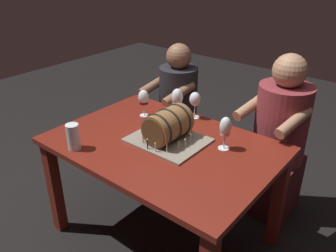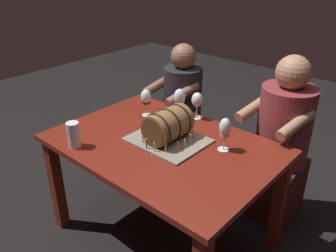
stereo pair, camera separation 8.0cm
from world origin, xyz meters
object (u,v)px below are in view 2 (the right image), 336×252
at_px(wine_glass_empty, 197,100).
at_px(person_seated_left, 182,117).
at_px(wine_glass_red, 146,98).
at_px(person_seated_right, 281,146).
at_px(dining_table, 163,157).
at_px(wine_glass_white, 180,98).
at_px(barrel_cake, 168,127).
at_px(wine_glass_rose, 225,129).
at_px(beer_pint, 74,136).

relative_size(wine_glass_empty, person_seated_left, 0.17).
height_order(wine_glass_red, person_seated_right, person_seated_right).
height_order(dining_table, person_seated_right, person_seated_right).
relative_size(wine_glass_empty, person_seated_right, 0.16).
relative_size(wine_glass_white, person_seated_right, 0.16).
relative_size(wine_glass_red, wine_glass_white, 0.96).
height_order(barrel_cake, wine_glass_rose, barrel_cake).
height_order(barrel_cake, wine_glass_red, barrel_cake).
distance_m(barrel_cake, person_seated_left, 0.87).
height_order(dining_table, beer_pint, beer_pint).
distance_m(dining_table, wine_glass_red, 0.47).
distance_m(wine_glass_empty, wine_glass_red, 0.35).
xyz_separation_m(wine_glass_red, wine_glass_white, (0.17, 0.15, 0.00)).
height_order(wine_glass_white, beer_pint, wine_glass_white).
xyz_separation_m(wine_glass_red, beer_pint, (-0.01, -0.59, -0.06)).
xyz_separation_m(wine_glass_rose, beer_pint, (-0.67, -0.54, -0.07)).
bearing_deg(person_seated_right, barrel_cake, -122.18).
height_order(wine_glass_red, person_seated_left, person_seated_left).
distance_m(wine_glass_empty, person_seated_left, 0.60).
xyz_separation_m(wine_glass_rose, person_seated_left, (-0.76, 0.55, -0.36)).
bearing_deg(wine_glass_red, wine_glass_empty, 34.05).
relative_size(beer_pint, person_seated_right, 0.13).
relative_size(wine_glass_rose, beer_pint, 1.31).
bearing_deg(wine_glass_rose, wine_glass_red, 176.37).
height_order(wine_glass_rose, wine_glass_red, wine_glass_rose).
bearing_deg(wine_glass_empty, person_seated_left, 140.92).
distance_m(person_seated_left, person_seated_right, 0.88).
bearing_deg(beer_pint, wine_glass_white, 76.10).
relative_size(wine_glass_empty, wine_glass_white, 0.95).
distance_m(wine_glass_rose, person_seated_left, 1.00).
relative_size(wine_glass_empty, wine_glass_rose, 0.92).
bearing_deg(wine_glass_empty, dining_table, -81.96).
height_order(dining_table, wine_glass_red, wine_glass_red).
bearing_deg(person_seated_right, wine_glass_rose, -102.18).
bearing_deg(dining_table, wine_glass_red, 148.54).
bearing_deg(wine_glass_red, person_seated_left, 100.22).
bearing_deg(dining_table, wine_glass_rose, 28.09).
relative_size(wine_glass_white, beer_pint, 1.28).
bearing_deg(wine_glass_rose, beer_pint, -141.02).
relative_size(barrel_cake, person_seated_left, 0.39).
bearing_deg(person_seated_left, dining_table, -58.57).
relative_size(barrel_cake, wine_glass_red, 2.32).
bearing_deg(barrel_cake, dining_table, -103.62).
relative_size(wine_glass_white, person_seated_left, 0.18).
xyz_separation_m(person_seated_left, person_seated_right, (0.87, 0.00, 0.06)).
relative_size(wine_glass_empty, wine_glass_red, 0.98).
bearing_deg(wine_glass_empty, barrel_cake, -79.77).
bearing_deg(wine_glass_red, person_seated_right, 32.80).
bearing_deg(person_seated_left, wine_glass_red, -79.78).
xyz_separation_m(wine_glass_empty, beer_pint, (-0.30, -0.78, -0.06)).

